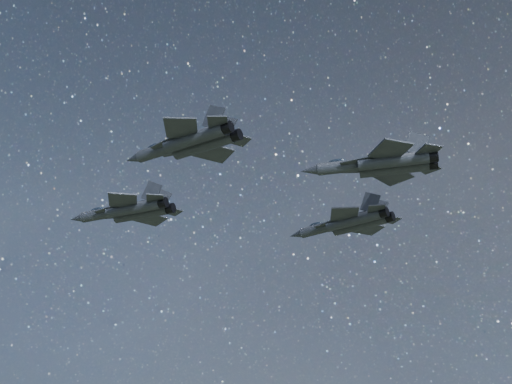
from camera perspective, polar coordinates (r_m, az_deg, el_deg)
The scene contains 4 objects.
jet_lead at distance 95.67m, azimuth -11.99°, elevation -1.74°, with size 19.60×13.56×4.92m.
jet_left at distance 96.88m, azimuth 8.78°, elevation -2.92°, with size 19.24×13.56×4.87m.
jet_right at distance 77.93m, azimuth -6.33°, elevation 4.69°, with size 18.44×13.11×4.70m.
jet_slot at distance 85.53m, azimuth 11.89°, elevation 2.63°, with size 20.03×13.46×5.06m.
Camera 1 is at (38.58, -68.14, 107.38)m, focal length 42.00 mm.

